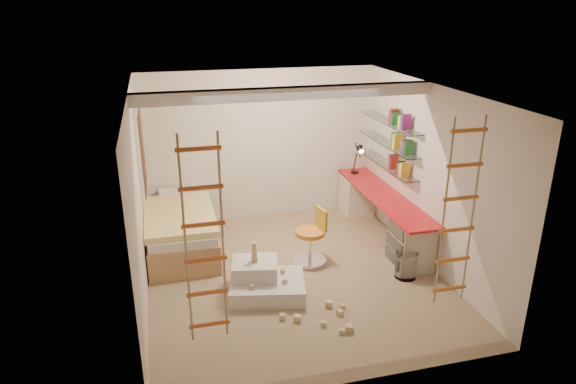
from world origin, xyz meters
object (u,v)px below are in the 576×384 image
object	(u,v)px
bed	(180,230)
desk	(382,214)
swivel_chair	(311,243)
play_platform	(264,282)

from	to	relation	value
bed	desk	bearing A→B (deg)	-6.49
swivel_chair	play_platform	size ratio (longest dim) A/B	0.76
desk	play_platform	size ratio (longest dim) A/B	2.52
desk	bed	xyz separation A→B (m)	(-3.20, 0.36, -0.07)
bed	play_platform	size ratio (longest dim) A/B	1.80
bed	play_platform	xyz separation A→B (m)	(0.98, -1.58, -0.16)
desk	play_platform	distance (m)	2.54
bed	swivel_chair	world-z (taller)	swivel_chair
swivel_chair	desk	bearing A→B (deg)	22.24
bed	play_platform	bearing A→B (deg)	-58.19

